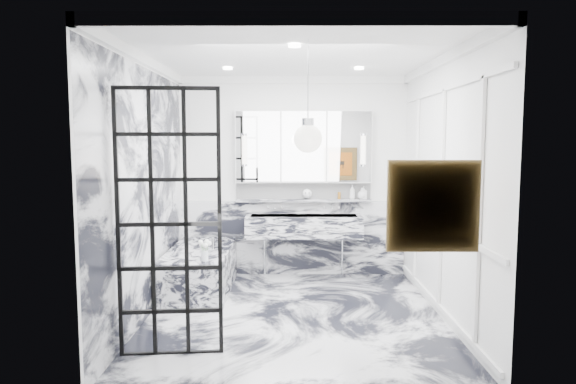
{
  "coord_description": "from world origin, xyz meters",
  "views": [
    {
      "loc": [
        -0.04,
        -5.45,
        1.91
      ],
      "look_at": [
        -0.06,
        0.5,
        1.31
      ],
      "focal_mm": 32.0,
      "sensor_mm": 36.0,
      "label": 1
    }
  ],
  "objects_px": {
    "crittall_door": "(169,224)",
    "mirror_cabinet": "(304,147)",
    "bathtub": "(200,270)",
    "trough_sink": "(304,226)"
  },
  "relations": [
    {
      "from": "trough_sink",
      "to": "bathtub",
      "type": "xyz_separation_m",
      "value": [
        -1.33,
        -0.66,
        -0.45
      ]
    },
    {
      "from": "mirror_cabinet",
      "to": "bathtub",
      "type": "relative_size",
      "value": 1.15
    },
    {
      "from": "mirror_cabinet",
      "to": "crittall_door",
      "type": "bearing_deg",
      "value": -114.56
    },
    {
      "from": "crittall_door",
      "to": "mirror_cabinet",
      "type": "relative_size",
      "value": 1.24
    },
    {
      "from": "mirror_cabinet",
      "to": "bathtub",
      "type": "height_order",
      "value": "mirror_cabinet"
    },
    {
      "from": "mirror_cabinet",
      "to": "bathtub",
      "type": "xyz_separation_m",
      "value": [
        -1.32,
        -0.83,
        -1.54
      ]
    },
    {
      "from": "trough_sink",
      "to": "mirror_cabinet",
      "type": "height_order",
      "value": "mirror_cabinet"
    },
    {
      "from": "crittall_door",
      "to": "mirror_cabinet",
      "type": "bearing_deg",
      "value": 60.76
    },
    {
      "from": "crittall_door",
      "to": "bathtub",
      "type": "distance_m",
      "value": 2.11
    },
    {
      "from": "crittall_door",
      "to": "trough_sink",
      "type": "distance_m",
      "value": 2.89
    }
  ]
}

